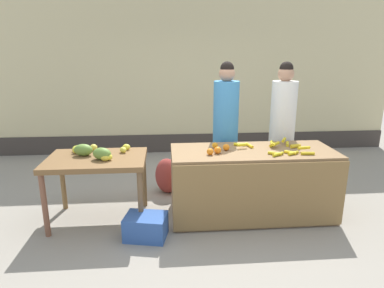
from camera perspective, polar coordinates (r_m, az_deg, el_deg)
ground_plane at (r=4.22m, az=2.56°, el=-12.11°), size 24.00×24.00×0.00m
market_wall_back at (r=6.61m, az=-0.46°, el=11.94°), size 8.11×0.23×3.15m
fruit_stall_counter at (r=4.14m, az=10.25°, el=-6.62°), size 1.95×0.80×0.83m
side_table_wooden at (r=4.00m, az=-16.05°, el=-3.55°), size 1.12×0.77×0.79m
banana_bunch_pile at (r=4.10m, az=14.68°, el=-0.53°), size 0.84×0.63×0.07m
orange_pile at (r=3.87m, az=4.42°, el=-0.83°), size 0.29×0.35×0.08m
mango_papaya_pile at (r=3.99m, az=-16.33°, el=-1.25°), size 0.72×0.54×0.14m
vendor_woman_blue_shirt at (r=4.54m, az=5.77°, el=2.37°), size 0.34×0.34×1.84m
vendor_woman_white_shirt at (r=4.71m, az=15.20°, el=2.37°), size 0.34×0.34×1.84m
produce_crate at (r=3.74m, az=-7.95°, el=-13.89°), size 0.50×0.40×0.26m
produce_sack at (r=4.77m, az=-4.30°, el=-5.46°), size 0.47×0.46×0.51m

